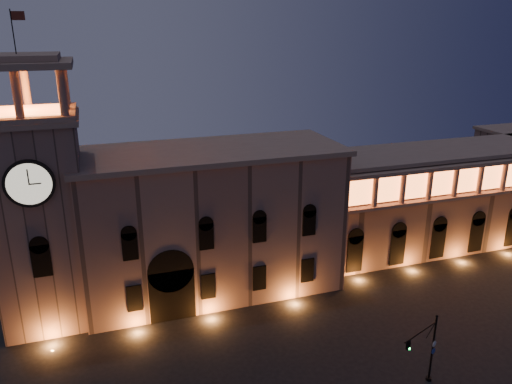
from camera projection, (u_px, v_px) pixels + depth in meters
government_building at (211, 221)px, 59.49m from camera, size 30.80×12.80×17.60m
clock_tower at (40, 212)px, 51.90m from camera, size 9.80×9.80×32.40m
colonnade_wing at (438, 197)px, 71.99m from camera, size 40.60×11.50×14.50m
traffic_light at (428, 350)px, 44.18m from camera, size 4.72×2.08×6.89m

